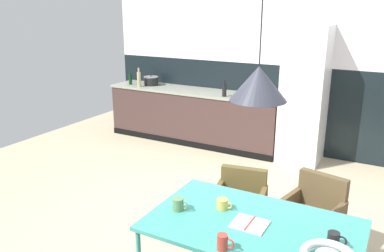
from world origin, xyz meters
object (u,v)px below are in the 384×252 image
object	(u,v)px
dining_table	(253,229)
mug_tall_blue	(223,204)
armchair_facing_counter	(316,206)
cooking_pot	(151,81)
mug_dark_espresso	(334,240)
refrigerator_column	(304,95)
armchair_by_stool	(241,196)
pendant_lamp_over_table_near	(258,83)
bottle_vinegar_dark	(224,90)
mug_glass_clear	(223,242)
bottle_spice_small	(130,79)
open_book	(250,224)
mug_wide_latte	(178,204)
bottle_wine_green	(139,79)

from	to	relation	value
dining_table	mug_tall_blue	xyz separation A→B (m)	(-0.29, 0.09, 0.09)
armchair_facing_counter	cooking_pot	xyz separation A→B (m)	(-3.44, 2.36, 0.49)
mug_dark_espresso	mug_tall_blue	bearing A→B (deg)	172.79
refrigerator_column	mug_dark_espresso	world-z (taller)	refrigerator_column
armchair_by_stool	pendant_lamp_over_table_near	size ratio (longest dim) A/B	0.68
bottle_vinegar_dark	pendant_lamp_over_table_near	xyz separation A→B (m)	(1.63, -3.12, 0.76)
refrigerator_column	pendant_lamp_over_table_near	size ratio (longest dim) A/B	1.92
dining_table	mug_tall_blue	world-z (taller)	mug_tall_blue
mug_glass_clear	bottle_spice_small	distance (m)	5.00
bottle_vinegar_dark	bottle_spice_small	bearing A→B (deg)	177.04
mug_tall_blue	cooking_pot	world-z (taller)	cooking_pot
open_book	armchair_facing_counter	bearing A→B (deg)	74.15
open_book	mug_dark_espresso	size ratio (longest dim) A/B	1.97
mug_glass_clear	mug_wide_latte	distance (m)	0.61
cooking_pot	bottle_spice_small	size ratio (longest dim) A/B	1.03
armchair_facing_counter	bottle_spice_small	world-z (taller)	bottle_spice_small
mug_wide_latte	bottle_vinegar_dark	xyz separation A→B (m)	(-1.06, 3.18, 0.22)
refrigerator_column	bottle_vinegar_dark	xyz separation A→B (m)	(-1.19, -0.20, 0.00)
cooking_pot	bottle_spice_small	bearing A→B (deg)	-160.36
armchair_by_stool	bottle_spice_small	bearing A→B (deg)	-46.85
mug_glass_clear	mug_dark_espresso	bearing A→B (deg)	31.87
refrigerator_column	mug_dark_espresso	distance (m)	3.47
bottle_spice_small	bottle_vinegar_dark	world-z (taller)	bottle_vinegar_dark
armchair_facing_counter	bottle_wine_green	bearing A→B (deg)	-18.22
cooking_pot	open_book	bearing A→B (deg)	-46.68
mug_wide_latte	armchair_facing_counter	bearing A→B (deg)	51.20
refrigerator_column	bottle_vinegar_dark	size ratio (longest dim) A/B	7.71
armchair_by_stool	pendant_lamp_over_table_near	distance (m)	1.64
refrigerator_column	bottle_spice_small	world-z (taller)	refrigerator_column
armchair_facing_counter	pendant_lamp_over_table_near	xyz separation A→B (m)	(-0.26, -0.99, 1.28)
mug_dark_espresso	bottle_wine_green	size ratio (longest dim) A/B	0.38
mug_tall_blue	bottle_spice_small	bearing A→B (deg)	136.33
mug_dark_espresso	bottle_spice_small	xyz separation A→B (m)	(-4.09, 3.21, 0.22)
open_book	cooking_pot	size ratio (longest dim) A/B	0.95
armchair_by_stool	mug_glass_clear	bearing A→B (deg)	96.73
armchair_by_stool	open_book	distance (m)	1.02
mug_dark_espresso	pendant_lamp_over_table_near	size ratio (longest dim) A/B	0.12
armchair_by_stool	mug_dark_espresso	bearing A→B (deg)	128.73
dining_table	cooking_pot	xyz separation A→B (m)	(-3.17, 3.32, 0.29)
mug_dark_espresso	cooking_pot	distance (m)	5.01
mug_tall_blue	mug_wide_latte	bearing A→B (deg)	-148.19
dining_table	open_book	distance (m)	0.06
dining_table	bottle_wine_green	xyz separation A→B (m)	(-3.27, 3.10, 0.35)
cooking_pot	bottle_spice_small	xyz separation A→B (m)	(-0.36, -0.13, 0.02)
dining_table	pendant_lamp_over_table_near	size ratio (longest dim) A/B	1.44
mug_wide_latte	cooking_pot	bearing A→B (deg)	127.26
mug_glass_clear	pendant_lamp_over_table_near	bearing A→B (deg)	81.15
dining_table	mug_glass_clear	world-z (taller)	mug_glass_clear
bottle_spice_small	armchair_by_stool	bearing A→B (deg)	-36.94
armchair_facing_counter	cooking_pot	bearing A→B (deg)	-21.54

